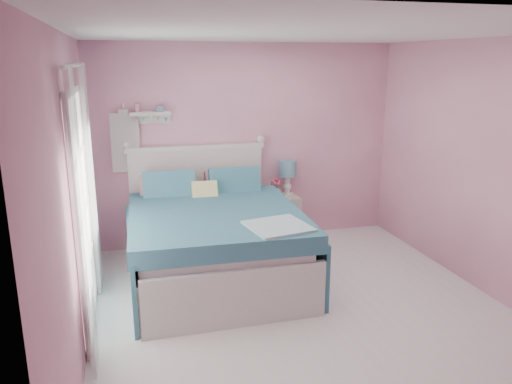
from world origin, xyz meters
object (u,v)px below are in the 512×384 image
vase (276,191)px  teacup (279,195)px  table_lamp (288,171)px  nightstand (281,218)px  bed (213,241)px

vase → teacup: (-0.01, -0.14, -0.03)m
vase → teacup: 0.14m
table_lamp → vase: size_ratio=3.08×
nightstand → vase: 0.39m
nightstand → table_lamp: (0.11, 0.08, 0.63)m
table_lamp → teacup: size_ratio=4.09×
nightstand → teacup: teacup is taller
bed → nightstand: bearing=42.1°
table_lamp → teacup: (-0.18, -0.19, -0.28)m
bed → teacup: bed is taller
table_lamp → vase: (-0.17, -0.05, -0.25)m
nightstand → vase: size_ratio=4.18×
nightstand → vase: vase is taller
nightstand → teacup: (-0.07, -0.11, 0.36)m
bed → table_lamp: size_ratio=5.04×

